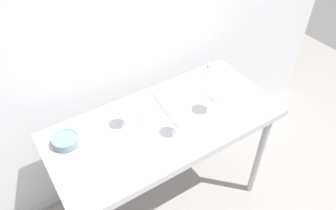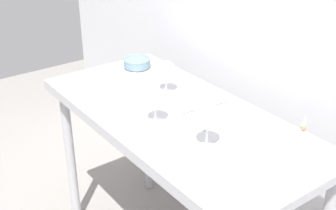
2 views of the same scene
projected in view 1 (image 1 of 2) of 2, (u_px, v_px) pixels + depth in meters
ground_plane at (166, 203)px, 2.55m from camera, size 6.00×6.00×0.00m
back_wall at (121, 26)px, 1.99m from camera, size 3.80×0.04×2.60m
steel_counter at (165, 134)px, 2.02m from camera, size 1.40×0.65×0.90m
wine_glass_near_center at (178, 120)px, 1.80m from camera, size 0.09×0.09×0.16m
wine_glass_far_left at (125, 112)px, 1.85m from camera, size 0.09×0.09×0.16m
wine_glass_near_right at (214, 94)px, 1.92m from camera, size 0.10×0.10×0.19m
open_notebook at (160, 106)px, 2.04m from camera, size 0.35×0.28×0.01m
tasting_sheet_upper at (106, 148)px, 1.79m from camera, size 0.24×0.29×0.00m
tasting_sheet_lower at (218, 95)px, 2.13m from camera, size 0.26×0.28×0.00m
tasting_bowl at (65, 140)px, 1.79m from camera, size 0.15×0.15×0.05m
decanter_funnel at (208, 71)px, 2.26m from camera, size 0.11×0.11×0.13m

